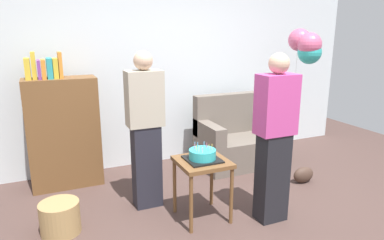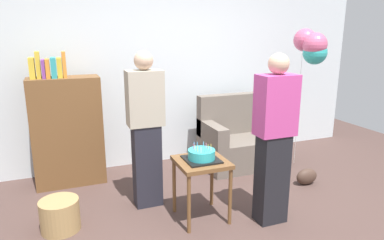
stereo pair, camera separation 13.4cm
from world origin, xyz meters
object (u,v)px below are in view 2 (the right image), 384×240
object	(u,v)px
birthday_cake	(201,155)
person_holding_cake	(274,140)
handbag	(307,176)
bookshelf	(67,129)
wicker_basket	(60,215)
couch	(241,140)
balloon_bunch	(312,46)
person_blowing_candles	(146,130)
side_table	(201,169)

from	to	relation	value
birthday_cake	person_holding_cake	xyz separation A→B (m)	(0.61, -0.29, 0.17)
person_holding_cake	handbag	xyz separation A→B (m)	(0.89, 0.54, -0.73)
bookshelf	wicker_basket	size ratio (longest dim) A/B	4.43
couch	birthday_cake	xyz separation A→B (m)	(-1.08, -1.16, 0.32)
wicker_basket	balloon_bunch	xyz separation A→B (m)	(3.22, 0.57, 1.47)
bookshelf	handbag	bearing A→B (deg)	-22.49
couch	person_holding_cake	size ratio (longest dim) A/B	0.67
couch	person_holding_cake	bearing A→B (deg)	-108.14
person_blowing_candles	wicker_basket	xyz separation A→B (m)	(-0.89, -0.20, -0.68)
side_table	birthday_cake	xyz separation A→B (m)	(-0.00, -0.00, 0.14)
couch	person_holding_cake	distance (m)	1.60
bookshelf	wicker_basket	world-z (taller)	bookshelf
birthday_cake	wicker_basket	bearing A→B (deg)	168.11
bookshelf	birthday_cake	distance (m)	1.79
balloon_bunch	person_holding_cake	bearing A→B (deg)	-138.70
handbag	bookshelf	bearing A→B (deg)	157.51
couch	person_holding_cake	xyz separation A→B (m)	(-0.47, -1.45, 0.49)
balloon_bunch	wicker_basket	bearing A→B (deg)	-169.90
person_holding_cake	wicker_basket	xyz separation A→B (m)	(-1.93, 0.57, -0.68)
couch	handbag	distance (m)	1.02
handbag	side_table	bearing A→B (deg)	-170.35
birthday_cake	person_holding_cake	world-z (taller)	person_holding_cake
person_blowing_candles	handbag	size ratio (longest dim) A/B	5.82
wicker_basket	balloon_bunch	bearing A→B (deg)	10.10
bookshelf	person_holding_cake	distance (m)	2.43
person_blowing_candles	bookshelf	bearing A→B (deg)	143.70
bookshelf	birthday_cake	size ratio (longest dim) A/B	4.99
bookshelf	handbag	xyz separation A→B (m)	(2.66, -1.10, -0.58)
couch	wicker_basket	bearing A→B (deg)	-159.87
side_table	handbag	xyz separation A→B (m)	(1.50, 0.25, -0.42)
couch	wicker_basket	distance (m)	2.56
birthday_cake	person_blowing_candles	world-z (taller)	person_blowing_candles
wicker_basket	handbag	size ratio (longest dim) A/B	1.29
handbag	balloon_bunch	size ratio (longest dim) A/B	0.15
wicker_basket	birthday_cake	bearing A→B (deg)	-11.89
wicker_basket	bookshelf	bearing A→B (deg)	82.13
bookshelf	person_blowing_candles	size ratio (longest dim) A/B	0.98
birthday_cake	couch	bearing A→B (deg)	46.82
side_table	person_blowing_candles	world-z (taller)	person_blowing_candles
person_blowing_candles	person_holding_cake	xyz separation A→B (m)	(1.03, -0.77, 0.00)
person_holding_cake	handbag	size ratio (longest dim) A/B	5.82
person_blowing_candles	wicker_basket	bearing A→B (deg)	-153.88
person_holding_cake	person_blowing_candles	bearing A→B (deg)	-24.13
couch	bookshelf	size ratio (longest dim) A/B	0.69
bookshelf	wicker_basket	distance (m)	1.21
bookshelf	person_blowing_candles	distance (m)	1.16
side_table	balloon_bunch	size ratio (longest dim) A/B	0.33
person_blowing_candles	person_holding_cake	distance (m)	1.29
birthday_cake	wicker_basket	world-z (taller)	birthday_cake
couch	birthday_cake	bearing A→B (deg)	-133.18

